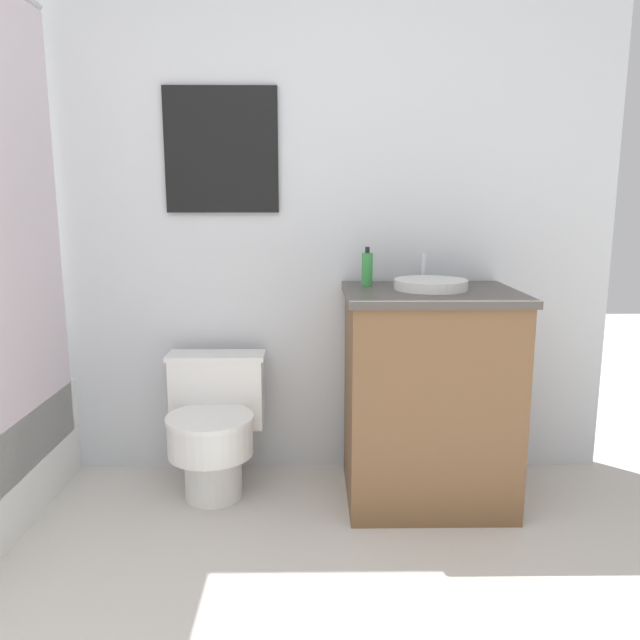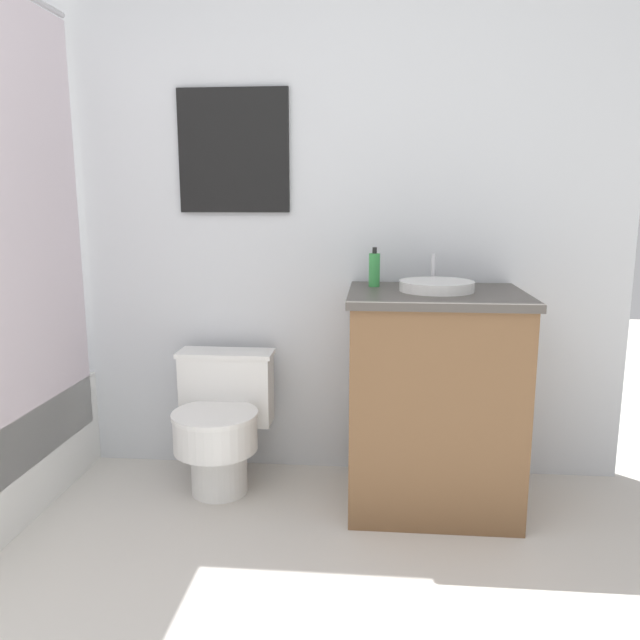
% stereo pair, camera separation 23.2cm
% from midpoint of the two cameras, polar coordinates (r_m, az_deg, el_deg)
% --- Properties ---
extents(wall_back, '(3.48, 0.07, 2.50)m').
position_cam_midpoint_polar(wall_back, '(2.80, -6.17, 11.54)').
color(wall_back, silver).
rests_on(wall_back, ground_plane).
extents(toilet, '(0.42, 0.47, 0.57)m').
position_cam_midpoint_polar(toilet, '(2.69, -6.60, -9.23)').
color(toilet, white).
rests_on(toilet, ground_plane).
extents(vanity, '(0.68, 0.57, 0.87)m').
position_cam_midpoint_polar(vanity, '(2.57, 12.88, -7.10)').
color(vanity, brown).
rests_on(vanity, ground_plane).
extents(sink, '(0.29, 0.33, 0.13)m').
position_cam_midpoint_polar(sink, '(2.49, 13.25, 3.05)').
color(sink, white).
rests_on(sink, vanity).
extents(soap_bottle, '(0.05, 0.05, 0.16)m').
position_cam_midpoint_polar(soap_bottle, '(2.57, 7.58, 4.59)').
color(soap_bottle, green).
rests_on(soap_bottle, vanity).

